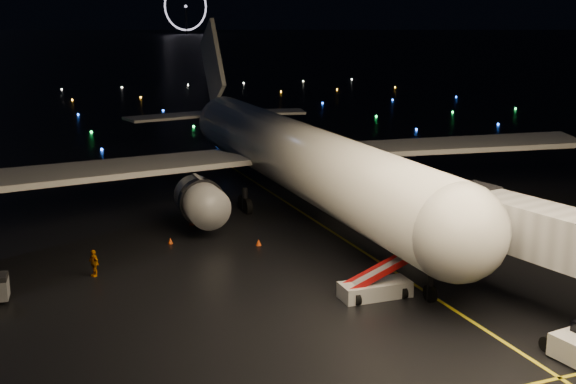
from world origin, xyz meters
name	(u,v)px	position (x,y,z in m)	size (l,w,h in m)	color
ground	(32,58)	(0.00, 300.00, 0.00)	(2000.00, 2000.00, 0.00)	black
lane_centre	(341,238)	(12.00, 15.00, 0.01)	(0.25, 80.00, 0.02)	yellow
airliner	(282,114)	(11.55, 27.10, 8.56)	(60.43, 57.41, 17.12)	silver
belt_loader	(376,273)	(8.52, 2.77, 1.62)	(6.67, 1.82, 3.23)	silver
crew_c	(94,263)	(-7.64, 13.22, 0.95)	(1.11, 0.46, 1.90)	orange
safety_cone_0	(259,242)	(5.13, 15.58, 0.25)	(0.44, 0.44, 0.50)	#F44B0E
safety_cone_1	(191,222)	(1.61, 22.99, 0.24)	(0.42, 0.42, 0.48)	#F44B0E
safety_cone_2	(170,241)	(-1.19, 18.55, 0.23)	(0.41, 0.41, 0.46)	#F44B0E
ferris_wheel	(186,8)	(170.00, 720.00, 26.00)	(50.00, 4.00, 52.00)	black
taxiway_lights	(76,110)	(0.00, 106.00, 0.18)	(164.00, 92.00, 0.36)	black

